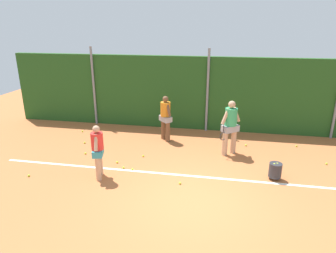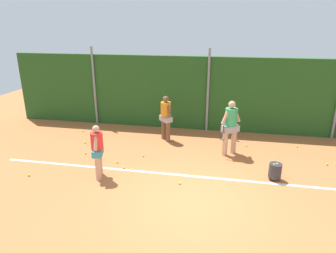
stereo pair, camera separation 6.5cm
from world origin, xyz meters
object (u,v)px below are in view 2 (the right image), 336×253
at_px(ball_hopper, 275,170).
at_px(tennis_ball_4, 143,156).
at_px(tennis_ball_3, 29,175).
at_px(tennis_ball_6, 123,167).
at_px(tennis_ball_1, 117,162).
at_px(tennis_ball_7, 85,142).
at_px(tennis_ball_11, 297,146).
at_px(tennis_ball_8, 246,145).
at_px(tennis_ball_5, 86,153).
at_px(tennis_ball_2, 83,131).
at_px(tennis_ball_0, 179,183).
at_px(player_midcourt, 230,125).
at_px(tennis_ball_10, 327,164).
at_px(player_backcourt_far, 166,116).
at_px(tennis_ball_9, 132,169).
at_px(player_foreground_near, 97,149).

xyz_separation_m(ball_hopper, tennis_ball_4, (-4.13, 0.79, -0.26)).
distance_m(tennis_ball_3, tennis_ball_6, 2.77).
height_order(tennis_ball_1, tennis_ball_7, same).
bearing_deg(tennis_ball_11, tennis_ball_4, -160.64).
bearing_deg(tennis_ball_8, tennis_ball_5, -162.17).
height_order(tennis_ball_1, tennis_ball_2, same).
relative_size(tennis_ball_3, tennis_ball_11, 1.00).
bearing_deg(tennis_ball_0, player_midcourt, 60.38).
height_order(tennis_ball_3, tennis_ball_7, same).
bearing_deg(tennis_ball_2, tennis_ball_5, -61.92).
relative_size(player_midcourt, tennis_ball_1, 28.49).
height_order(tennis_ball_6, tennis_ball_10, same).
distance_m(tennis_ball_2, tennis_ball_10, 9.14).
bearing_deg(tennis_ball_11, ball_hopper, -113.53).
distance_m(player_backcourt_far, tennis_ball_11, 4.93).
distance_m(tennis_ball_6, tennis_ball_7, 2.70).
bearing_deg(tennis_ball_7, tennis_ball_9, -36.11).
bearing_deg(player_backcourt_far, tennis_ball_3, -85.06).
height_order(player_midcourt, ball_hopper, player_midcourt).
relative_size(player_foreground_near, tennis_ball_10, 24.24).
relative_size(tennis_ball_6, tennis_ball_11, 1.00).
xyz_separation_m(tennis_ball_0, tennis_ball_7, (-3.96, 2.32, 0.00)).
xyz_separation_m(tennis_ball_1, tennis_ball_3, (-2.25, -1.33, 0.00)).
relative_size(ball_hopper, tennis_ball_0, 7.78).
bearing_deg(tennis_ball_7, player_foreground_near, -55.89).
xyz_separation_m(tennis_ball_4, tennis_ball_10, (5.91, 0.49, 0.00)).
distance_m(player_foreground_near, tennis_ball_6, 1.19).
distance_m(tennis_ball_2, tennis_ball_3, 3.86).
relative_size(tennis_ball_4, tennis_ball_5, 1.00).
height_order(player_midcourt, tennis_ball_1, player_midcourt).
bearing_deg(tennis_ball_2, player_foreground_near, -57.46).
relative_size(player_foreground_near, tennis_ball_3, 24.24).
distance_m(player_midcourt, tennis_ball_5, 5.04).
relative_size(tennis_ball_6, tennis_ball_8, 1.00).
bearing_deg(tennis_ball_10, ball_hopper, -144.25).
distance_m(player_foreground_near, tennis_ball_5, 2.02).
bearing_deg(tennis_ball_0, player_foreground_near, -179.44).
height_order(player_foreground_near, tennis_ball_6, player_foreground_near).
relative_size(player_foreground_near, tennis_ball_7, 24.24).
distance_m(player_midcourt, ball_hopper, 2.18).
bearing_deg(tennis_ball_10, player_foreground_near, -162.86).
distance_m(tennis_ball_0, tennis_ball_5, 3.77).
relative_size(tennis_ball_4, tennis_ball_8, 1.00).
bearing_deg(tennis_ball_3, tennis_ball_4, 33.52).
relative_size(tennis_ball_5, tennis_ball_7, 1.00).
relative_size(tennis_ball_1, tennis_ball_5, 1.00).
xyz_separation_m(tennis_ball_2, tennis_ball_4, (3.11, -1.89, 0.00)).
bearing_deg(tennis_ball_10, tennis_ball_4, -175.24).
relative_size(player_foreground_near, tennis_ball_2, 24.24).
xyz_separation_m(player_foreground_near, tennis_ball_7, (-1.59, 2.35, -0.87)).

